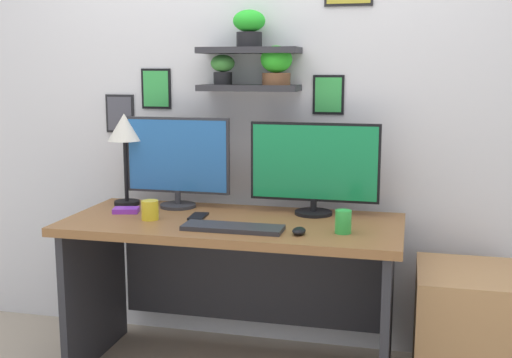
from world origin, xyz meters
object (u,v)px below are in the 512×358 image
drawer_cabinet (465,331)px  pen_cup (343,222)px  desk_lamp (125,134)px  monitor_right (314,166)px  scissors_tray (126,210)px  computer_mouse (299,231)px  coffee_mug (150,210)px  desk (236,261)px  keyboard (233,228)px  cell_phone (198,216)px  monitor_left (178,160)px

drawer_cabinet → pen_cup: bearing=-160.2°
desk_lamp → drawer_cabinet: size_ratio=0.83×
pen_cup → monitor_right: bearing=118.0°
scissors_tray → computer_mouse: bearing=-13.2°
desk_lamp → drawer_cabinet: 1.88m
coffee_mug → desk: bearing=19.1°
desk_lamp → pen_cup: desk_lamp is taller
keyboard → coffee_mug: (-0.42, 0.09, 0.04)m
cell_phone → pen_cup: (0.69, -0.13, 0.05)m
monitor_right → cell_phone: bearing=-159.1°
coffee_mug → pen_cup: (0.90, -0.04, 0.01)m
pen_cup → coffee_mug: bearing=177.6°
desk → desk_lamp: desk_lamp is taller
desk_lamp → cell_phone: (0.45, -0.18, -0.36)m
monitor_left → scissors_tray: (-0.20, -0.19, -0.23)m
monitor_left → drawer_cabinet: (1.40, -0.14, -0.71)m
desk → coffee_mug: size_ratio=17.23×
monitor_right → coffee_mug: size_ratio=6.88×
monitor_left → drawer_cabinet: size_ratio=0.95×
desk → scissors_tray: size_ratio=12.92×
monitor_left → coffee_mug: (-0.03, -0.29, -0.19)m
computer_mouse → desk: bearing=146.0°
desk_lamp → coffee_mug: size_ratio=5.21×
desk → computer_mouse: 0.47m
keyboard → drawer_cabinet: bearing=13.9°
computer_mouse → drawer_cabinet: 0.90m
cell_phone → drawer_cabinet: size_ratio=0.25×
monitor_left → drawer_cabinet: 1.58m
desk → monitor_left: (-0.35, 0.16, 0.45)m
monitor_right → coffee_mug: 0.80m
pen_cup → drawer_cabinet: size_ratio=0.18×
desk → pen_cup: (0.52, -0.17, 0.26)m
keyboard → pen_cup: size_ratio=4.40×
coffee_mug → scissors_tray: (-0.17, 0.11, -0.03)m
desk_lamp → coffee_mug: 0.49m
keyboard → drawer_cabinet: (1.01, 0.25, -0.48)m
drawer_cabinet → monitor_right: bearing=169.0°
monitor_right → desk_lamp: size_ratio=1.32×
keyboard → pen_cup: 0.48m
desk_lamp → keyboard: bearing=-29.1°
monitor_right → desk_lamp: bearing=-179.2°
computer_mouse → monitor_right: bearing=89.6°
monitor_left → monitor_right: 0.69m
keyboard → drawer_cabinet: keyboard is taller
computer_mouse → coffee_mug: coffee_mug is taller
monitor_right → coffee_mug: bearing=-157.8°
desk_lamp → scissors_tray: desk_lamp is taller
computer_mouse → drawer_cabinet: size_ratio=0.16×
monitor_left → pen_cup: size_ratio=5.37×
desk_lamp → coffee_mug: desk_lamp is taller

